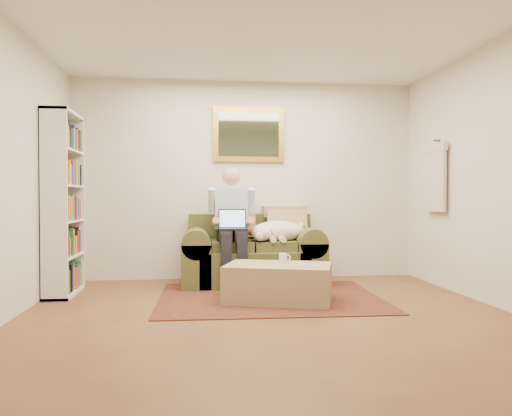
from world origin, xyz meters
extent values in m
cube|color=brown|center=(0.00, 0.00, 0.00)|extent=(4.50, 5.00, 0.01)
cube|color=white|center=(0.00, 0.00, 2.60)|extent=(4.50, 5.00, 0.01)
cube|color=silver|center=(0.00, 2.50, 1.30)|extent=(4.50, 0.01, 2.60)
cube|color=black|center=(0.12, 1.15, 0.01)|extent=(2.36, 1.91, 0.01)
cube|color=brown|center=(0.03, 2.00, 0.21)|extent=(1.30, 0.83, 0.42)
cube|color=brown|center=(0.03, 2.36, 0.64)|extent=(1.57, 0.18, 0.43)
cube|color=brown|center=(-0.65, 2.00, 0.26)|extent=(0.34, 0.83, 0.87)
cube|color=brown|center=(0.72, 2.00, 0.26)|extent=(0.34, 0.83, 0.87)
cube|color=brown|center=(-0.22, 1.95, 0.48)|extent=(0.49, 0.56, 0.12)
cube|color=brown|center=(0.29, 1.95, 0.48)|extent=(0.49, 0.56, 0.12)
cube|color=black|center=(-0.22, 1.76, 0.70)|extent=(0.33, 0.23, 0.02)
cube|color=black|center=(-0.22, 1.87, 0.82)|extent=(0.33, 0.06, 0.23)
cube|color=#99BFF2|center=(-0.22, 1.86, 0.82)|extent=(0.30, 0.05, 0.20)
cube|color=tan|center=(0.19, 0.94, 0.19)|extent=(1.21, 0.96, 0.38)
cylinder|color=white|center=(0.26, 1.06, 0.43)|extent=(0.08, 0.08, 0.10)
cube|color=black|center=(0.27, 1.16, 0.39)|extent=(0.05, 0.15, 0.02)
cube|color=gold|center=(0.03, 2.48, 1.90)|extent=(0.94, 0.04, 0.72)
cube|color=gray|center=(0.03, 2.46, 1.90)|extent=(0.80, 0.01, 0.58)
camera|label=1|loc=(-0.62, -4.08, 1.06)|focal=35.00mm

